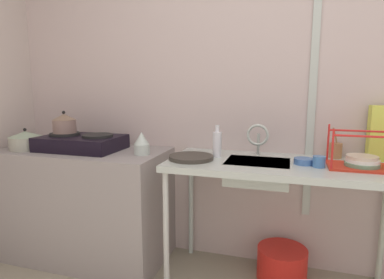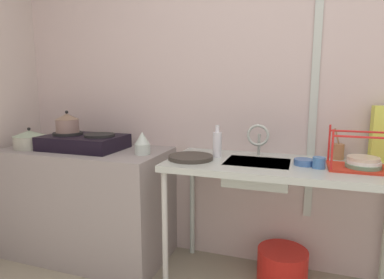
{
  "view_description": "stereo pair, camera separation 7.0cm",
  "coord_description": "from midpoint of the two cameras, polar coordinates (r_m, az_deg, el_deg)",
  "views": [
    {
      "loc": [
        0.06,
        -0.59,
        1.29
      ],
      "look_at": [
        -0.55,
        1.42,
        0.94
      ],
      "focal_mm": 30.36,
      "sensor_mm": 36.0,
      "label": 1
    },
    {
      "loc": [
        0.12,
        -0.56,
        1.29
      ],
      "look_at": [
        -0.55,
        1.42,
        0.94
      ],
      "focal_mm": 30.36,
      "sensor_mm": 36.0,
      "label": 2
    }
  ],
  "objects": [
    {
      "name": "pot_on_left_burner",
      "position": [
        2.59,
        -20.35,
        2.75
      ],
      "size": [
        0.17,
        0.17,
        0.16
      ],
      "color": "#826760",
      "rests_on": "stove"
    },
    {
      "name": "stove",
      "position": [
        2.53,
        -17.72,
        -0.38
      ],
      "size": [
        0.58,
        0.39,
        0.12
      ],
      "color": "black",
      "rests_on": "counter_concrete"
    },
    {
      "name": "frying_pan",
      "position": [
        2.07,
        0.74,
        -3.16
      ],
      "size": [
        0.29,
        0.29,
        0.03
      ],
      "primitive_type": "cylinder",
      "color": "#37322C",
      "rests_on": "counter_sink"
    },
    {
      "name": "sink_basin",
      "position": [
        2.08,
        12.31,
        -5.68
      ],
      "size": [
        0.39,
        0.3,
        0.14
      ],
      "primitive_type": "cube",
      "color": "#B5BFB7",
      "rests_on": "counter_sink"
    },
    {
      "name": "pot_beside_stove",
      "position": [
        2.7,
        -25.97,
        0.01
      ],
      "size": [
        0.23,
        0.23,
        0.16
      ],
      "color": "#9B9C8D",
      "rests_on": "counter_concrete"
    },
    {
      "name": "wall_metal_strip",
      "position": [
        2.3,
        21.86,
        13.32
      ],
      "size": [
        0.05,
        0.01,
        2.15
      ],
      "primitive_type": "cube",
      "color": "#B5BFB7"
    },
    {
      "name": "percolator",
      "position": [
        2.24,
        -7.83,
        -0.68
      ],
      "size": [
        0.11,
        0.11,
        0.15
      ],
      "color": "#B8C7BF",
      "rests_on": "counter_concrete"
    },
    {
      "name": "faucet",
      "position": [
        2.16,
        12.46,
        0.49
      ],
      "size": [
        0.14,
        0.08,
        0.22
      ],
      "color": "#B5BFB7",
      "rests_on": "counter_sink"
    },
    {
      "name": "small_bowl_on_drainboard",
      "position": [
        2.05,
        20.0,
        -3.75
      ],
      "size": [
        0.12,
        0.12,
        0.04
      ],
      "primitive_type": "cylinder",
      "color": "#4169AE",
      "rests_on": "counter_sink"
    },
    {
      "name": "utensil_jar",
      "position": [
        2.29,
        25.0,
        -1.89
      ],
      "size": [
        0.08,
        0.08,
        0.2
      ],
      "color": "#A56F47",
      "rests_on": "counter_sink"
    },
    {
      "name": "bucket_on_floor",
      "position": [
        2.4,
        16.42,
        -20.47
      ],
      "size": [
        0.33,
        0.33,
        0.22
      ],
      "primitive_type": "cylinder",
      "color": "red",
      "rests_on": "ground"
    },
    {
      "name": "dish_rack",
      "position": [
        2.07,
        28.77,
        -3.65
      ],
      "size": [
        0.37,
        0.25,
        0.23
      ],
      "color": "red",
      "rests_on": "counter_sink"
    },
    {
      "name": "counter_sink",
      "position": [
        2.07,
        16.14,
        -5.81
      ],
      "size": [
        1.39,
        0.6,
        0.83
      ],
      "color": "#B5BFB7",
      "rests_on": "ground"
    },
    {
      "name": "cup_by_rack",
      "position": [
        2.0,
        22.36,
        -3.79
      ],
      "size": [
        0.07,
        0.07,
        0.06
      ],
      "primitive_type": "cylinder",
      "color": "#4275B7",
      "rests_on": "counter_sink"
    },
    {
      "name": "bottle_by_sink",
      "position": [
        2.14,
        5.38,
        -0.76
      ],
      "size": [
        0.06,
        0.06,
        0.21
      ],
      "color": "white",
      "rests_on": "counter_sink"
    },
    {
      "name": "counter_concrete",
      "position": [
        2.64,
        -17.14,
        -10.47
      ],
      "size": [
        1.23,
        0.6,
        0.83
      ],
      "primitive_type": "cube",
      "color": "gray",
      "rests_on": "ground"
    },
    {
      "name": "wall_back",
      "position": [
        2.35,
        16.92,
        10.2
      ],
      "size": [
        4.98,
        0.1,
        2.68
      ],
      "primitive_type": "cube",
      "color": "beige",
      "rests_on": "ground"
    }
  ]
}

